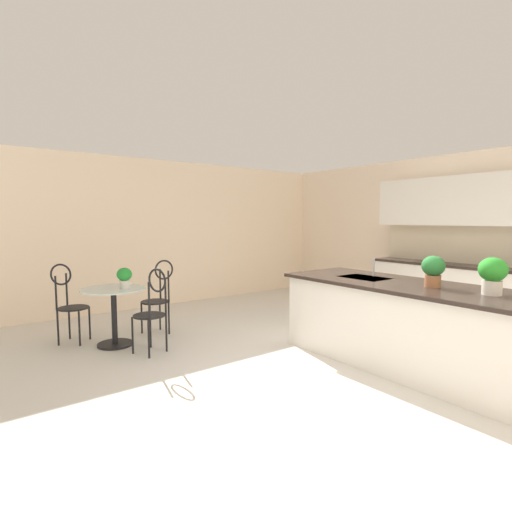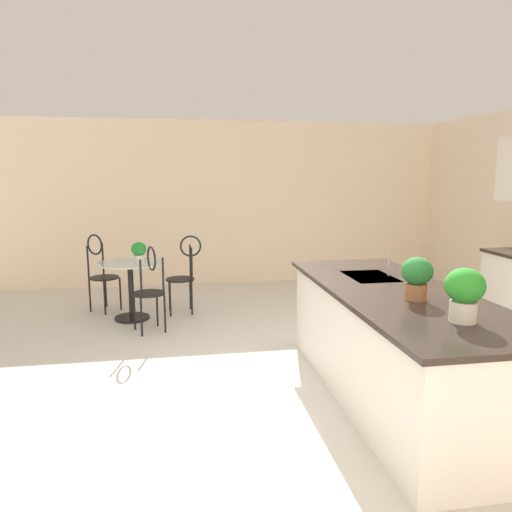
{
  "view_description": "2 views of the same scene",
  "coord_description": "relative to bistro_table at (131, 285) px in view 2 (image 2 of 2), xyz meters",
  "views": [
    {
      "loc": [
        2.69,
        -2.99,
        1.61
      ],
      "look_at": [
        -1.41,
        0.09,
        1.13
      ],
      "focal_mm": 27.58,
      "sensor_mm": 36.0,
      "label": 1
    },
    {
      "loc": [
        3.85,
        -0.9,
        1.85
      ],
      "look_at": [
        -1.49,
        -0.0,
        0.92
      ],
      "focal_mm": 33.98,
      "sensor_mm": 36.0,
      "label": 2
    }
  ],
  "objects": [
    {
      "name": "ground_plane",
      "position": [
        2.33,
        1.48,
        -0.45
      ],
      "size": [
        40.0,
        40.0,
        0.0
      ],
      "primitive_type": "plane",
      "color": "beige"
    },
    {
      "name": "wall_left_window",
      "position": [
        -1.93,
        1.48,
        0.9
      ],
      "size": [
        0.12,
        7.8,
        2.7
      ],
      "primitive_type": "cube",
      "color": "beige",
      "rests_on": "ground"
    },
    {
      "name": "kitchen_island",
      "position": [
        2.63,
        2.33,
        0.02
      ],
      "size": [
        2.8,
        1.06,
        0.92
      ],
      "color": "white",
      "rests_on": "ground"
    },
    {
      "name": "bistro_table",
      "position": [
        0.0,
        0.0,
        0.0
      ],
      "size": [
        0.8,
        0.8,
        0.74
      ],
      "color": "black",
      "rests_on": "ground"
    },
    {
      "name": "chair_near_window",
      "position": [
        -0.18,
        0.68,
        0.13
      ],
      "size": [
        0.4,
        0.49,
        1.04
      ],
      "color": "black",
      "rests_on": "ground"
    },
    {
      "name": "chair_by_island",
      "position": [
        -0.48,
        -0.43,
        0.13
      ],
      "size": [
        0.53,
        0.53,
        1.04
      ],
      "color": "black",
      "rests_on": "ground"
    },
    {
      "name": "chair_toward_desk",
      "position": [
        0.59,
        0.27,
        0.13
      ],
      "size": [
        0.52,
        0.49,
        1.04
      ],
      "color": "black",
      "rests_on": "ground"
    },
    {
      "name": "sink_faucet",
      "position": [
        2.08,
        2.51,
        0.58
      ],
      "size": [
        0.02,
        0.02,
        0.22
      ],
      "primitive_type": "cylinder",
      "color": "#B2B5BA",
      "rests_on": "kitchen_island"
    },
    {
      "name": "potted_plant_on_table",
      "position": [
        0.07,
        0.12,
        0.44
      ],
      "size": [
        0.19,
        0.19,
        0.26
      ],
      "color": "beige",
      "rests_on": "bistro_table"
    },
    {
      "name": "potted_plant_counter_near",
      "position": [
        2.93,
        2.33,
        0.66
      ],
      "size": [
        0.23,
        0.23,
        0.32
      ],
      "color": "#9E603D",
      "rests_on": "kitchen_island"
    },
    {
      "name": "potted_plant_counter_far",
      "position": [
        3.48,
        2.37,
        0.67
      ],
      "size": [
        0.25,
        0.25,
        0.35
      ],
      "color": "beige",
      "rests_on": "kitchen_island"
    }
  ]
}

